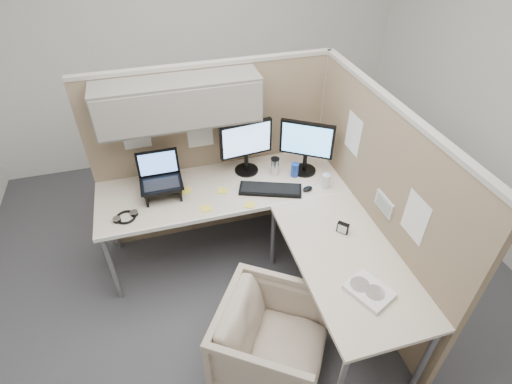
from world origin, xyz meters
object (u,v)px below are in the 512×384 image
object	(u,v)px
desk	(264,218)
monitor_left	(246,143)
keyboard	(270,190)
office_chair	(272,338)

from	to	relation	value
desk	monitor_left	distance (m)	0.65
desk	monitor_left	world-z (taller)	monitor_left
monitor_left	keyboard	distance (m)	0.43
desk	keyboard	bearing A→B (deg)	62.54
desk	office_chair	size ratio (longest dim) A/B	2.91
office_chair	monitor_left	size ratio (longest dim) A/B	1.47
desk	monitor_left	size ratio (longest dim) A/B	4.29
office_chair	monitor_left	xyz separation A→B (m)	(0.19, 1.34, 0.66)
monitor_left	office_chair	bearing A→B (deg)	-103.94
desk	keyboard	world-z (taller)	keyboard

